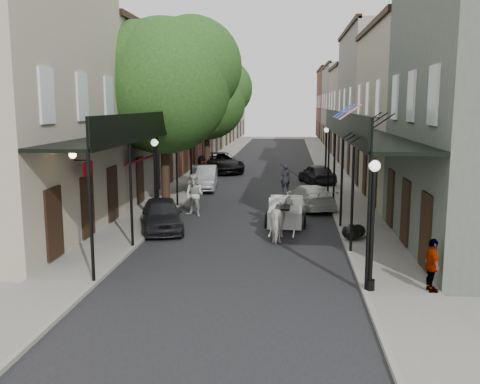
% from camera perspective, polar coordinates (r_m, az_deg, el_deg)
% --- Properties ---
extents(ground, '(140.00, 140.00, 0.00)m').
position_cam_1_polar(ground, '(17.75, -0.66, -8.14)').
color(ground, gray).
rests_on(ground, ground).
extents(road, '(8.00, 90.00, 0.01)m').
position_cam_1_polar(road, '(37.26, 2.56, 1.18)').
color(road, black).
rests_on(road, ground).
extents(sidewalk_left, '(2.20, 90.00, 0.12)m').
position_cam_1_polar(sidewalk_left, '(37.82, -5.03, 1.36)').
color(sidewalk_left, gray).
rests_on(sidewalk_left, ground).
extents(sidewalk_right, '(2.20, 90.00, 0.12)m').
position_cam_1_polar(sidewalk_right, '(37.35, 10.25, 1.14)').
color(sidewalk_right, gray).
rests_on(sidewalk_right, ground).
extents(building_row_left, '(5.00, 80.00, 10.50)m').
position_cam_1_polar(building_row_left, '(47.97, -7.24, 9.25)').
color(building_row_left, '#A19881').
rests_on(building_row_left, ground).
extents(building_row_right, '(5.00, 80.00, 10.50)m').
position_cam_1_polar(building_row_right, '(47.32, 13.82, 9.05)').
color(building_row_right, gray).
rests_on(building_row_right, ground).
extents(gallery_left, '(2.20, 18.05, 4.88)m').
position_cam_1_polar(gallery_left, '(24.73, -10.12, 6.27)').
color(gallery_left, black).
rests_on(gallery_left, sidewalk_left).
extents(gallery_right, '(2.20, 18.05, 4.88)m').
position_cam_1_polar(gallery_right, '(24.03, 12.61, 6.10)').
color(gallery_right, black).
rests_on(gallery_right, sidewalk_right).
extents(tree_near, '(7.31, 6.80, 9.63)m').
position_cam_1_polar(tree_near, '(27.68, -7.27, 11.71)').
color(tree_near, '#382619').
rests_on(tree_near, sidewalk_left).
extents(tree_far, '(6.45, 6.00, 8.61)m').
position_cam_1_polar(tree_far, '(41.45, -3.05, 10.10)').
color(tree_far, '#382619').
rests_on(tree_far, sidewalk_left).
extents(lamppost_right_near, '(0.32, 0.32, 3.71)m').
position_cam_1_polar(lamppost_right_near, '(15.37, 13.92, -3.29)').
color(lamppost_right_near, black).
rests_on(lamppost_right_near, sidewalk_right).
extents(lamppost_left, '(0.32, 0.32, 3.71)m').
position_cam_1_polar(lamppost_left, '(23.81, -9.00, 1.33)').
color(lamppost_left, black).
rests_on(lamppost_left, sidewalk_left).
extents(lamppost_right_far, '(0.32, 0.32, 3.71)m').
position_cam_1_polar(lamppost_right_far, '(35.06, 9.15, 3.91)').
color(lamppost_right_far, black).
rests_on(lamppost_right_far, sidewalk_right).
extents(horse, '(1.00, 2.04, 1.69)m').
position_cam_1_polar(horse, '(21.20, 4.56, -2.88)').
color(horse, silver).
rests_on(horse, ground).
extents(carriage, '(1.83, 2.56, 2.83)m').
position_cam_1_polar(carriage, '(23.73, 4.94, -0.93)').
color(carriage, black).
rests_on(carriage, ground).
extents(pedestrian_walking, '(1.21, 1.09, 2.02)m').
position_cam_1_polar(pedestrian_walking, '(25.69, -4.89, -0.34)').
color(pedestrian_walking, '#B5B6AB').
rests_on(pedestrian_walking, ground).
extents(pedestrian_sidewalk_left, '(1.19, 0.86, 1.66)m').
position_cam_1_polar(pedestrian_sidewalk_left, '(36.70, -4.06, 2.52)').
color(pedestrian_sidewalk_left, gray).
rests_on(pedestrian_sidewalk_left, sidewalk_left).
extents(pedestrian_sidewalk_right, '(0.46, 0.93, 1.53)m').
position_cam_1_polar(pedestrian_sidewalk_right, '(16.02, 19.82, -7.36)').
color(pedestrian_sidewalk_right, gray).
rests_on(pedestrian_sidewalk_right, sidewalk_right).
extents(car_left_near, '(2.72, 4.39, 1.39)m').
position_cam_1_polar(car_left_near, '(22.95, -8.33, -2.38)').
color(car_left_near, black).
rests_on(car_left_near, ground).
extents(car_left_mid, '(1.99, 4.64, 1.49)m').
position_cam_1_polar(car_left_mid, '(33.60, -3.91, 1.53)').
color(car_left_mid, '#99999E').
rests_on(car_left_mid, ground).
extents(car_left_far, '(4.60, 6.15, 1.55)m').
position_cam_1_polar(car_left_far, '(41.84, -2.07, 3.15)').
color(car_left_far, black).
rests_on(car_left_far, ground).
extents(car_right_near, '(2.91, 4.61, 1.24)m').
position_cam_1_polar(car_right_near, '(27.62, 7.41, -0.51)').
color(car_right_near, silver).
rests_on(car_right_near, ground).
extents(car_right_far, '(2.70, 4.33, 1.37)m').
position_cam_1_polar(car_right_far, '(36.18, 8.20, 1.93)').
color(car_right_far, black).
rests_on(car_right_far, ground).
extents(trash_bags, '(0.98, 1.13, 0.61)m').
position_cam_1_polar(trash_bags, '(21.41, 12.04, -4.15)').
color(trash_bags, black).
rests_on(trash_bags, sidewalk_right).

